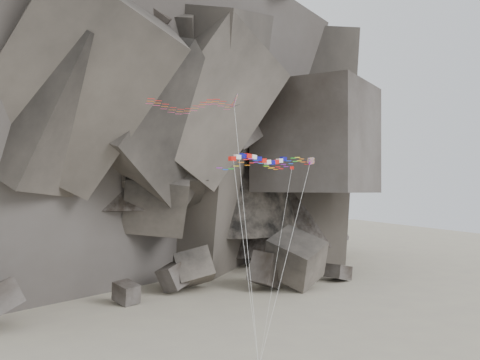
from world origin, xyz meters
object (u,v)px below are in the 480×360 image
delta_kite (188,105)px  pennant_kite (284,216)px  banner_kite (260,160)px  parafoil_kite (263,163)px

delta_kite → pennant_kite: (8.63, -4.15, -11.13)m
banner_kite → parafoil_kite: banner_kite is taller
parafoil_kite → delta_kite: bearing=112.6°
delta_kite → pennant_kite: bearing=-10.4°
parafoil_kite → pennant_kite: bearing=-14.5°
banner_kite → pennant_kite: banner_kite is taller
banner_kite → pennant_kite: (0.46, -3.87, -5.72)m
delta_kite → banner_kite: (8.18, -0.28, -5.41)m
delta_kite → parafoil_kite: 9.53m
banner_kite → parafoil_kite: (-2.39, -4.54, -0.43)m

